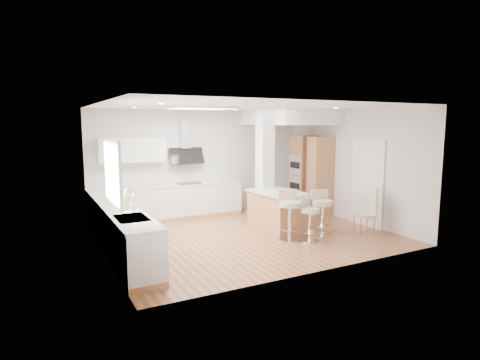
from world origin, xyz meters
TOP-DOWN VIEW (x-y plane):
  - ground at (0.00, 0.00)m, footprint 6.00×6.00m
  - ceiling at (0.00, 0.00)m, footprint 6.00×5.00m
  - wall_back at (0.00, 2.50)m, footprint 6.00×0.04m
  - wall_left at (-3.00, 0.00)m, footprint 0.04×5.00m
  - wall_right at (3.00, 0.00)m, footprint 0.04×5.00m
  - skylight at (-0.79, 0.60)m, footprint 4.10×2.10m
  - window_left at (-2.96, -0.90)m, footprint 0.06×1.28m
  - doorway_right at (2.97, -0.60)m, footprint 0.05×1.00m
  - counter_left at (-2.70, 0.23)m, footprint 0.63×4.50m
  - counter_back at (-0.91, 2.22)m, footprint 3.62×0.63m
  - pillar at (1.05, 0.95)m, footprint 0.35×0.35m
  - soffit at (2.10, 1.40)m, footprint 1.78×2.20m
  - oven_column at (2.68, 1.23)m, footprint 0.63×1.21m
  - peninsula at (0.95, 0.17)m, footprint 1.01×1.47m
  - bar_stool_a at (0.63, -0.75)m, footprint 0.59×0.59m
  - bar_stool_b at (0.93, -1.03)m, footprint 0.51×0.51m
  - bar_stool_c at (1.45, -0.80)m, footprint 0.53×0.53m
  - dining_chair at (2.47, -1.15)m, footprint 0.50×0.50m

SIDE VIEW (x-z plane):
  - ground at x=0.00m, z-range 0.00..0.00m
  - ceiling at x=0.00m, z-range -0.01..0.01m
  - peninsula at x=0.95m, z-range -0.03..0.91m
  - counter_left at x=-2.70m, z-range -0.22..1.13m
  - bar_stool_b at x=0.93m, z-range 0.06..0.96m
  - dining_chair at x=2.47m, z-range 0.04..1.07m
  - bar_stool_c at x=1.45m, z-range 0.06..1.06m
  - bar_stool_a at x=0.63m, z-range 0.07..1.12m
  - counter_back at x=-0.91m, z-range -0.55..1.95m
  - doorway_right at x=2.97m, z-range -0.05..2.05m
  - oven_column at x=2.68m, z-range 0.00..2.10m
  - wall_back at x=0.00m, z-range 0.00..2.80m
  - wall_left at x=-3.00m, z-range 0.00..2.80m
  - wall_right at x=3.00m, z-range 0.00..2.80m
  - pillar at x=1.05m, z-range 0.00..2.80m
  - window_left at x=-2.96m, z-range 1.16..2.23m
  - soffit at x=2.10m, z-range 2.40..2.80m
  - skylight at x=-0.79m, z-range 2.74..2.80m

